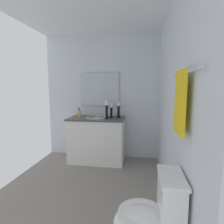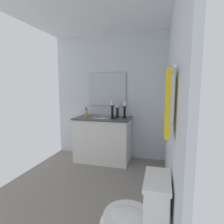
{
  "view_description": "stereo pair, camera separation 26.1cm",
  "coord_description": "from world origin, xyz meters",
  "px_view_note": "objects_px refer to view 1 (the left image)",
  "views": [
    {
      "loc": [
        2.22,
        0.77,
        1.41
      ],
      "look_at": [
        -0.12,
        0.4,
        1.09
      ],
      "focal_mm": 29.23,
      "sensor_mm": 36.0,
      "label": 1
    },
    {
      "loc": [
        2.17,
        1.02,
        1.41
      ],
      "look_at": [
        -0.12,
        0.4,
        1.09
      ],
      "focal_mm": 29.23,
      "sensor_mm": 36.0,
      "label": 2
    }
  ],
  "objects_px": {
    "candle_holder_mid": "(107,109)",
    "towel_near_vanity": "(180,102)",
    "candle_holder_short": "(111,110)",
    "soap_bottle": "(79,113)",
    "toilet": "(150,219)",
    "sink_basin": "(97,120)",
    "vanity_cabinet": "(97,139)",
    "candle_holder_tall": "(119,109)",
    "towel_bar": "(184,73)",
    "mirror": "(100,89)"
  },
  "relations": [
    {
      "from": "sink_basin",
      "to": "vanity_cabinet",
      "type": "bearing_deg",
      "value": -90.0
    },
    {
      "from": "mirror",
      "to": "towel_bar",
      "type": "height_order",
      "value": "mirror"
    },
    {
      "from": "toilet",
      "to": "towel_bar",
      "type": "bearing_deg",
      "value": 112.06
    },
    {
      "from": "towel_near_vanity",
      "to": "candle_holder_mid",
      "type": "bearing_deg",
      "value": -153.12
    },
    {
      "from": "soap_bottle",
      "to": "mirror",
      "type": "bearing_deg",
      "value": 128.89
    },
    {
      "from": "vanity_cabinet",
      "to": "sink_basin",
      "type": "height_order",
      "value": "sink_basin"
    },
    {
      "from": "candle_holder_mid",
      "to": "soap_bottle",
      "type": "distance_m",
      "value": 0.56
    },
    {
      "from": "sink_basin",
      "to": "candle_holder_tall",
      "type": "relative_size",
      "value": 1.32
    },
    {
      "from": "candle_holder_short",
      "to": "towel_bar",
      "type": "relative_size",
      "value": 0.34
    },
    {
      "from": "mirror",
      "to": "candle_holder_short",
      "type": "bearing_deg",
      "value": 50.49
    },
    {
      "from": "vanity_cabinet",
      "to": "candle_holder_mid",
      "type": "xyz_separation_m",
      "value": [
        0.07,
        0.21,
        0.6
      ]
    },
    {
      "from": "candle_holder_mid",
      "to": "candle_holder_short",
      "type": "bearing_deg",
      "value": 152.7
    },
    {
      "from": "candle_holder_tall",
      "to": "candle_holder_short",
      "type": "xyz_separation_m",
      "value": [
        -0.01,
        -0.14,
        -0.01
      ]
    },
    {
      "from": "sink_basin",
      "to": "mirror",
      "type": "relative_size",
      "value": 0.52
    },
    {
      "from": "candle_holder_tall",
      "to": "candle_holder_mid",
      "type": "distance_m",
      "value": 0.23
    },
    {
      "from": "sink_basin",
      "to": "candle_holder_short",
      "type": "bearing_deg",
      "value": 101.6
    },
    {
      "from": "candle_holder_short",
      "to": "towel_near_vanity",
      "type": "height_order",
      "value": "towel_near_vanity"
    },
    {
      "from": "towel_bar",
      "to": "candle_holder_tall",
      "type": "bearing_deg",
      "value": -159.3
    },
    {
      "from": "vanity_cabinet",
      "to": "mirror",
      "type": "relative_size",
      "value": 1.37
    },
    {
      "from": "toilet",
      "to": "candle_holder_mid",
      "type": "bearing_deg",
      "value": -159.52
    },
    {
      "from": "towel_near_vanity",
      "to": "soap_bottle",
      "type": "bearing_deg",
      "value": -141.95
    },
    {
      "from": "candle_holder_mid",
      "to": "toilet",
      "type": "bearing_deg",
      "value": 20.48
    },
    {
      "from": "vanity_cabinet",
      "to": "soap_bottle",
      "type": "distance_m",
      "value": 0.6
    },
    {
      "from": "candle_holder_mid",
      "to": "towel_near_vanity",
      "type": "height_order",
      "value": "towel_near_vanity"
    },
    {
      "from": "sink_basin",
      "to": "candle_holder_mid",
      "type": "xyz_separation_m",
      "value": [
        0.07,
        0.21,
        0.21
      ]
    },
    {
      "from": "candle_holder_tall",
      "to": "toilet",
      "type": "xyz_separation_m",
      "value": [
        1.99,
        0.49,
        -0.64
      ]
    },
    {
      "from": "sink_basin",
      "to": "candle_holder_mid",
      "type": "height_order",
      "value": "candle_holder_mid"
    },
    {
      "from": "candle_holder_short",
      "to": "soap_bottle",
      "type": "relative_size",
      "value": 1.54
    },
    {
      "from": "candle_holder_short",
      "to": "candle_holder_mid",
      "type": "relative_size",
      "value": 0.85
    },
    {
      "from": "soap_bottle",
      "to": "candle_holder_mid",
      "type": "bearing_deg",
      "value": 82.32
    },
    {
      "from": "soap_bottle",
      "to": "towel_bar",
      "type": "height_order",
      "value": "towel_bar"
    },
    {
      "from": "candle_holder_mid",
      "to": "towel_bar",
      "type": "distance_m",
      "value": 2.07
    },
    {
      "from": "candle_holder_tall",
      "to": "sink_basin",
      "type": "bearing_deg",
      "value": -83.76
    },
    {
      "from": "vanity_cabinet",
      "to": "towel_bar",
      "type": "xyz_separation_m",
      "value": [
        1.85,
        1.13,
        1.09
      ]
    },
    {
      "from": "sink_basin",
      "to": "candle_holder_mid",
      "type": "bearing_deg",
      "value": 71.08
    },
    {
      "from": "candle_holder_short",
      "to": "soap_bottle",
      "type": "height_order",
      "value": "candle_holder_short"
    },
    {
      "from": "sink_basin",
      "to": "candle_holder_short",
      "type": "height_order",
      "value": "candle_holder_short"
    },
    {
      "from": "vanity_cabinet",
      "to": "candle_holder_tall",
      "type": "distance_m",
      "value": 0.72
    },
    {
      "from": "mirror",
      "to": "towel_bar",
      "type": "relative_size",
      "value": 0.95
    },
    {
      "from": "toilet",
      "to": "towel_near_vanity",
      "type": "distance_m",
      "value": 0.96
    },
    {
      "from": "candle_holder_short",
      "to": "soap_bottle",
      "type": "bearing_deg",
      "value": -85.15
    },
    {
      "from": "mirror",
      "to": "vanity_cabinet",
      "type": "bearing_deg",
      "value": -0.01
    },
    {
      "from": "towel_bar",
      "to": "candle_holder_mid",
      "type": "bearing_deg",
      "value": -152.66
    },
    {
      "from": "toilet",
      "to": "towel_bar",
      "type": "xyz_separation_m",
      "value": [
        -0.09,
        0.22,
        1.15
      ]
    },
    {
      "from": "sink_basin",
      "to": "toilet",
      "type": "bearing_deg",
      "value": 24.98
    },
    {
      "from": "sink_basin",
      "to": "towel_near_vanity",
      "type": "xyz_separation_m",
      "value": [
        1.85,
        1.11,
        0.49
      ]
    },
    {
      "from": "candle_holder_tall",
      "to": "candle_holder_short",
      "type": "distance_m",
      "value": 0.14
    },
    {
      "from": "toilet",
      "to": "towel_bar",
      "type": "relative_size",
      "value": 0.92
    },
    {
      "from": "candle_holder_short",
      "to": "towel_bar",
      "type": "height_order",
      "value": "towel_bar"
    },
    {
      "from": "soap_bottle",
      "to": "sink_basin",
      "type": "bearing_deg",
      "value": 89.41
    }
  ]
}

